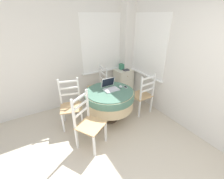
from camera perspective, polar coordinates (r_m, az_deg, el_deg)
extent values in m
cube|color=silver|center=(3.70, -21.64, 11.07)|extent=(4.12, 0.06, 2.55)
cube|color=white|center=(3.99, -3.93, 17.02)|extent=(1.10, 0.01, 1.42)
cube|color=white|center=(4.15, -3.44, 7.08)|extent=(1.18, 0.07, 0.02)
cube|color=silver|center=(3.00, 34.25, 4.90)|extent=(0.06, 4.75, 2.55)
cube|color=white|center=(3.79, 13.74, 15.86)|extent=(0.01, 1.10, 1.42)
cube|color=white|center=(3.96, 12.32, 5.57)|extent=(0.07, 1.18, 0.02)
cube|color=silver|center=(4.27, 5.57, 14.66)|extent=(0.28, 0.28, 2.55)
cylinder|color=#4C3D2D|center=(3.50, -0.89, -10.97)|extent=(0.36, 0.36, 0.03)
cylinder|color=#4C3D2D|center=(3.30, -0.93, -6.10)|extent=(0.11, 0.11, 0.68)
cylinder|color=#CCB284|center=(3.22, -0.95, -3.71)|extent=(1.02, 1.02, 0.36)
cylinder|color=#4C7560|center=(3.16, -0.96, -2.00)|extent=(1.05, 1.05, 0.14)
cylinder|color=#4C7560|center=(3.12, -0.97, -0.73)|extent=(0.99, 0.99, 0.02)
cube|color=silver|center=(3.16, -0.26, -0.03)|extent=(0.32, 0.22, 0.02)
cube|color=silver|center=(3.17, -0.40, 0.24)|extent=(0.28, 0.13, 0.00)
cube|color=silver|center=(3.22, -1.53, 2.75)|extent=(0.31, 0.07, 0.21)
cube|color=black|center=(3.21, -1.49, 2.74)|extent=(0.28, 0.06, 0.19)
ellipsoid|color=white|center=(3.26, 3.34, 1.11)|extent=(0.06, 0.09, 0.05)
cube|color=#B2B7BC|center=(3.29, 5.15, 0.93)|extent=(0.07, 0.12, 0.01)
cube|color=black|center=(3.29, 5.16, 1.02)|extent=(0.05, 0.09, 0.00)
cube|color=tan|center=(3.92, -5.65, 0.74)|extent=(0.42, 0.43, 0.02)
cube|color=white|center=(4.12, -8.90, -1.67)|extent=(0.03, 0.03, 0.44)
cube|color=white|center=(3.82, -6.81, -4.02)|extent=(0.03, 0.03, 0.44)
cube|color=white|center=(4.25, -4.34, -0.54)|extent=(0.03, 0.03, 0.44)
cube|color=white|center=(3.95, -1.96, -2.71)|extent=(0.03, 0.03, 0.44)
cube|color=white|center=(4.04, -4.59, 5.99)|extent=(0.03, 0.03, 0.55)
cube|color=white|center=(3.72, -2.08, 4.23)|extent=(0.03, 0.03, 0.55)
cube|color=white|center=(3.81, -3.47, 8.10)|extent=(0.03, 0.38, 0.04)
cube|color=white|center=(3.85, -3.41, 6.07)|extent=(0.03, 0.38, 0.04)
cube|color=white|center=(3.91, -3.36, 4.09)|extent=(0.03, 0.38, 0.04)
cube|color=tan|center=(3.61, 10.93, -2.06)|extent=(0.44, 0.43, 0.02)
cube|color=white|center=(3.95, 10.89, -3.19)|extent=(0.04, 0.04, 0.44)
cube|color=white|center=(3.73, 6.60, -4.78)|extent=(0.04, 0.04, 0.44)
cube|color=white|center=(3.74, 14.65, -5.49)|extent=(0.04, 0.04, 0.44)
cube|color=white|center=(3.50, 10.33, -7.36)|extent=(0.04, 0.04, 0.44)
cube|color=white|center=(3.50, 15.61, 1.69)|extent=(0.03, 0.03, 0.55)
cube|color=white|center=(3.25, 11.06, 0.22)|extent=(0.03, 0.03, 0.55)
cube|color=white|center=(3.29, 13.80, 4.30)|extent=(0.38, 0.04, 0.04)
cube|color=white|center=(3.34, 13.54, 2.01)|extent=(0.38, 0.04, 0.04)
cube|color=white|center=(3.40, 13.28, -0.19)|extent=(0.38, 0.04, 0.04)
cube|color=tan|center=(2.67, -8.07, -13.30)|extent=(0.58, 0.58, 0.02)
cube|color=white|center=(2.64, -6.77, -20.67)|extent=(0.05, 0.05, 0.44)
cube|color=white|center=(2.86, -2.42, -15.85)|extent=(0.05, 0.05, 0.44)
cube|color=white|center=(2.81, -13.26, -17.75)|extent=(0.05, 0.05, 0.44)
cube|color=white|center=(3.02, -8.60, -13.53)|extent=(0.05, 0.05, 0.44)
cube|color=white|center=(2.48, -14.50, -9.16)|extent=(0.04, 0.04, 0.55)
cube|color=white|center=(2.72, -9.33, -5.18)|extent=(0.04, 0.04, 0.55)
cube|color=white|center=(2.49, -12.23, -3.05)|extent=(0.33, 0.22, 0.04)
cube|color=white|center=(2.56, -11.92, -5.85)|extent=(0.33, 0.22, 0.04)
cube|color=white|center=(2.64, -11.63, -8.49)|extent=(0.33, 0.22, 0.04)
cube|color=tan|center=(3.21, -15.29, -6.52)|extent=(0.53, 0.52, 0.02)
cube|color=white|center=(3.20, -18.15, -12.06)|extent=(0.04, 0.04, 0.44)
cube|color=white|center=(3.19, -11.29, -11.33)|extent=(0.04, 0.04, 0.44)
cube|color=white|center=(3.50, -18.00, -8.41)|extent=(0.04, 0.04, 0.44)
cube|color=white|center=(3.48, -11.79, -7.73)|extent=(0.04, 0.04, 0.44)
cube|color=white|center=(3.24, -19.26, -0.90)|extent=(0.04, 0.04, 0.55)
cube|color=white|center=(3.23, -12.63, -0.13)|extent=(0.04, 0.04, 0.55)
cube|color=white|center=(3.14, -16.43, 2.91)|extent=(0.37, 0.12, 0.04)
cube|color=white|center=(3.20, -16.10, 0.54)|extent=(0.37, 0.12, 0.04)
cube|color=white|center=(3.26, -15.79, -1.73)|extent=(0.37, 0.12, 0.04)
cube|color=silver|center=(4.40, 4.30, 2.76)|extent=(0.48, 0.38, 0.76)
cube|color=silver|center=(4.26, 4.47, 7.53)|extent=(0.50, 0.41, 0.02)
cube|color=white|center=(4.15, 5.94, 4.99)|extent=(0.42, 0.01, 0.21)
sphere|color=olive|center=(4.15, 6.01, 4.96)|extent=(0.02, 0.02, 0.02)
cube|color=white|center=(4.25, 5.79, 1.83)|extent=(0.42, 0.01, 0.21)
sphere|color=olive|center=(4.25, 5.85, 1.79)|extent=(0.02, 0.02, 0.02)
cube|color=white|center=(4.36, 5.64, -1.17)|extent=(0.42, 0.01, 0.21)
sphere|color=olive|center=(4.36, 5.70, -1.21)|extent=(0.02, 0.02, 0.02)
cube|color=#387A5B|center=(4.26, 4.17, 8.76)|extent=(0.19, 0.14, 0.15)
cube|color=#3F3F44|center=(4.23, 4.86, 7.68)|extent=(0.16, 0.26, 0.02)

